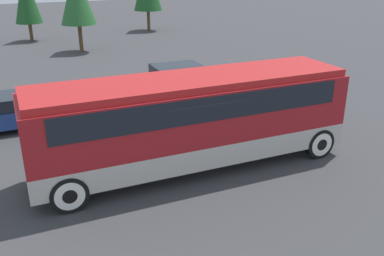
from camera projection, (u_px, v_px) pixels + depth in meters
ground_plane at (192, 166)px, 13.98m from camera, size 120.00×120.00×0.00m
tour_bus at (195, 114)px, 13.34m from camera, size 10.11×2.53×3.00m
parked_car_near at (3, 112)px, 16.80m from camera, size 4.43×1.94×1.37m
parked_car_mid at (179, 80)px, 21.15m from camera, size 4.49×1.95×1.49m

